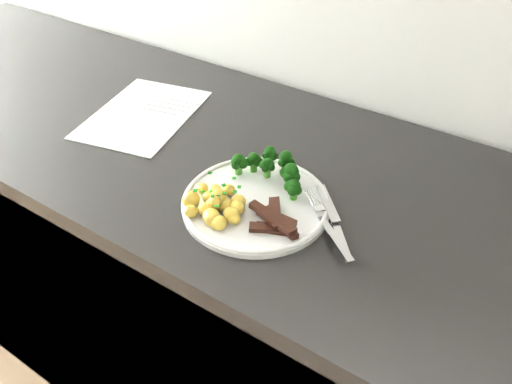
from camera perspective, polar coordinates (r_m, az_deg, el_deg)
counter at (r=1.31m, az=0.55°, el=-14.12°), size 2.52×0.63×0.94m
recipe_paper at (r=1.17m, az=-12.73°, el=8.69°), size 0.27×0.33×0.00m
plate at (r=0.88m, az=0.00°, el=-1.13°), size 0.26×0.26×0.02m
broccoli at (r=0.91m, az=1.97°, el=2.80°), size 0.16×0.09×0.06m
potatoes at (r=0.86m, az=-4.63°, el=-1.45°), size 0.12×0.11×0.04m
beef_strips at (r=0.83m, az=2.25°, el=-3.30°), size 0.11×0.09×0.03m
fork at (r=0.83m, az=8.34°, el=-4.00°), size 0.15×0.13×0.02m
knife at (r=0.84m, az=9.29°, el=-4.39°), size 0.14×0.15×0.02m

